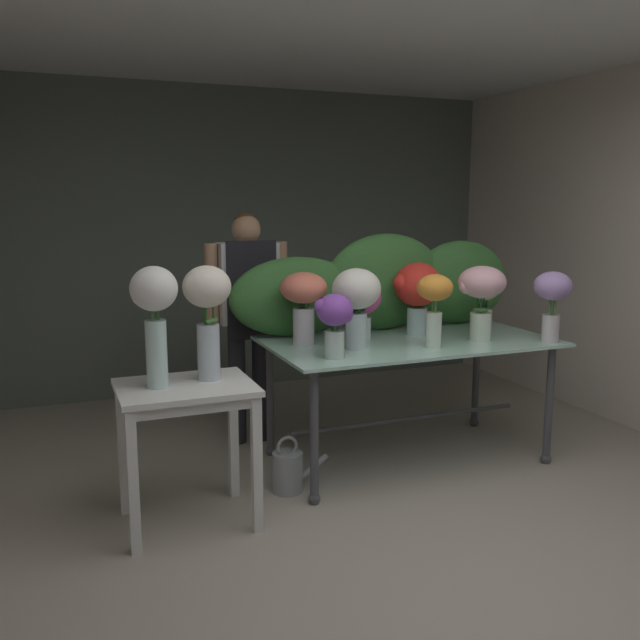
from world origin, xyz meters
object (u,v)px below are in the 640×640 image
display_table_glass (408,357)px  vase_peach_lilies (484,296)px  vase_violet_carnations (335,319)px  vase_sunset_dahlias (434,300)px  vase_fuchsia_peonies (362,302)px  vase_lilac_ranunculus (552,295)px  side_table_white (186,405)px  vase_scarlet_snapdragons (417,289)px  watering_can (288,471)px  vase_cream_lisianthus_tall (207,307)px  vase_blush_anemones (482,291)px  vase_white_roses_tall (154,310)px  vase_ivory_tulips (356,297)px  vase_coral_freesia (303,298)px  florist (248,303)px

display_table_glass → vase_peach_lilies: vase_peach_lilies is taller
vase_violet_carnations → vase_sunset_dahlias: bearing=3.1°
vase_fuchsia_peonies → vase_violet_carnations: bearing=-131.1°
vase_peach_lilies → vase_lilac_ranunculus: 0.50m
side_table_white → vase_scarlet_snapdragons: bearing=16.7°
vase_lilac_ranunculus → watering_can: (-1.70, 0.20, -0.99)m
vase_cream_lisianthus_tall → vase_violet_carnations: bearing=0.7°
vase_blush_anemones → vase_fuchsia_peonies: (-0.70, 0.30, -0.08)m
vase_lilac_ranunculus → vase_white_roses_tall: vase_white_roses_tall is taller
vase_sunset_dahlias → vase_cream_lisianthus_tall: (-1.40, -0.05, 0.04)m
vase_peach_lilies → vase_ivory_tulips: vase_ivory_tulips is taller
side_table_white → vase_blush_anemones: (1.94, 0.18, 0.49)m
vase_coral_freesia → vase_cream_lisianthus_tall: 0.82m
vase_blush_anemones → vase_sunset_dahlias: 0.41m
vase_peach_lilies → vase_blush_anemones: bearing=-128.5°
florist → vase_white_roses_tall: florist is taller
display_table_glass → florist: bearing=140.2°
florist → watering_can: florist is taller
vase_lilac_ranunculus → watering_can: bearing=173.1°
vase_blush_anemones → vase_violet_carnations: 1.08m
vase_coral_freesia → vase_peach_lilies: bearing=-2.4°
vase_violet_carnations → vase_fuchsia_peonies: vase_fuchsia_peonies is taller
side_table_white → vase_sunset_dahlias: size_ratio=1.69×
vase_blush_anemones → watering_can: 1.66m
vase_peach_lilies → vase_white_roses_tall: size_ratio=0.64×
vase_blush_anemones → vase_coral_freesia: size_ratio=1.06×
vase_lilac_ranunculus → vase_coral_freesia: bearing=160.9°
vase_scarlet_snapdragons → vase_cream_lisianthus_tall: (-1.51, -0.44, 0.03)m
vase_lilac_ranunculus → vase_cream_lisianthus_tall: vase_cream_lisianthus_tall is taller
vase_scarlet_snapdragons → vase_violet_carnations: 0.90m
display_table_glass → vase_lilac_ranunculus: bearing=-26.4°
vase_lilac_ranunculus → watering_can: vase_lilac_ranunculus is taller
vase_white_roses_tall → florist: bearing=54.1°
florist → vase_peach_lilies: size_ratio=4.09×
vase_peach_lilies → vase_violet_carnations: size_ratio=1.07×
vase_lilac_ranunculus → vase_sunset_dahlias: (-0.78, 0.13, -0.00)m
watering_can → vase_peach_lilies: bearing=9.6°
vase_lilac_ranunculus → vase_fuchsia_peonies: vase_lilac_ranunculus is taller
display_table_glass → side_table_white: bearing=-166.5°
display_table_glass → vase_fuchsia_peonies: 0.47m
display_table_glass → vase_white_roses_tall: size_ratio=2.95×
vase_peach_lilies → vase_lilac_ranunculus: vase_lilac_ranunculus is taller
vase_blush_anemones → vase_lilac_ranunculus: bearing=-29.4°
vase_ivory_tulips → vase_violet_carnations: vase_ivory_tulips is taller
vase_ivory_tulips → watering_can: bearing=-170.8°
vase_peach_lilies → vase_ivory_tulips: size_ratio=0.81×
side_table_white → vase_cream_lisianthus_tall: bearing=21.7°
display_table_glass → vase_cream_lisianthus_tall: size_ratio=3.01×
side_table_white → watering_can: bearing=15.5°
vase_ivory_tulips → vase_violet_carnations: (-0.22, -0.18, -0.09)m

